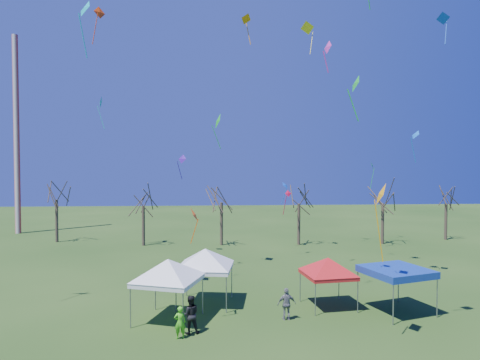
# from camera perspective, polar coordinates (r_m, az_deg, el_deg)

# --- Properties ---
(ground) EXTENTS (140.00, 140.00, 0.00)m
(ground) POSITION_cam_1_polar(r_m,az_deg,el_deg) (23.60, 4.94, -19.55)
(ground) COLOR #204014
(ground) RESTS_ON ground
(radio_mast) EXTENTS (0.70, 0.70, 25.00)m
(radio_mast) POSITION_cam_1_polar(r_m,az_deg,el_deg) (61.05, -27.64, 5.37)
(radio_mast) COLOR silver
(radio_mast) RESTS_ON ground
(tree_0) EXTENTS (3.83, 3.83, 8.44)m
(tree_0) POSITION_cam_1_polar(r_m,az_deg,el_deg) (52.17, -23.30, -0.56)
(tree_0) COLOR #3D2D21
(tree_0) RESTS_ON ground
(tree_1) EXTENTS (3.42, 3.42, 7.54)m
(tree_1) POSITION_cam_1_polar(r_m,az_deg,el_deg) (47.04, -12.78, -1.56)
(tree_1) COLOR #3D2D21
(tree_1) RESTS_ON ground
(tree_2) EXTENTS (3.71, 3.71, 8.18)m
(tree_2) POSITION_cam_1_polar(r_m,az_deg,el_deg) (46.15, -2.49, -0.96)
(tree_2) COLOR #3D2D21
(tree_2) RESTS_ON ground
(tree_3) EXTENTS (3.59, 3.59, 7.91)m
(tree_3) POSITION_cam_1_polar(r_m,az_deg,el_deg) (46.76, 7.87, -1.19)
(tree_3) COLOR #3D2D21
(tree_3) RESTS_ON ground
(tree_4) EXTENTS (3.58, 3.58, 7.89)m
(tree_4) POSITION_cam_1_polar(r_m,az_deg,el_deg) (49.44, 18.53, -1.13)
(tree_4) COLOR #3D2D21
(tree_4) RESTS_ON ground
(tree_5) EXTENTS (3.39, 3.39, 7.46)m
(tree_5) POSITION_cam_1_polar(r_m,az_deg,el_deg) (54.96, 25.81, -1.26)
(tree_5) COLOR #3D2D21
(tree_5) RESTS_ON ground
(tent_white_west) EXTENTS (4.31, 4.31, 4.00)m
(tent_white_west) POSITION_cam_1_polar(r_m,az_deg,el_deg) (24.44, -9.59, -10.89)
(tent_white_west) COLOR gray
(tent_white_west) RESTS_ON ground
(tent_white_mid) EXTENTS (4.50, 4.50, 4.01)m
(tent_white_mid) POSITION_cam_1_polar(r_m,az_deg,el_deg) (27.04, -4.67, -9.59)
(tent_white_mid) COLOR gray
(tent_white_mid) RESTS_ON ground
(tent_red) EXTENTS (3.95, 3.95, 3.51)m
(tent_red) POSITION_cam_1_polar(r_m,az_deg,el_deg) (27.00, 11.66, -10.52)
(tent_red) COLOR gray
(tent_red) RESTS_ON ground
(tent_blue) EXTENTS (4.18, 4.18, 2.62)m
(tent_blue) POSITION_cam_1_polar(r_m,az_deg,el_deg) (27.24, 20.12, -11.41)
(tent_blue) COLOR gray
(tent_blue) RESTS_ON ground
(person_green) EXTENTS (0.66, 0.50, 1.62)m
(person_green) POSITION_cam_1_polar(r_m,az_deg,el_deg) (22.68, -8.01, -18.29)
(person_green) COLOR #49C31F
(person_green) RESTS_ON ground
(person_dark) EXTENTS (1.04, 0.86, 1.97)m
(person_dark) POSITION_cam_1_polar(r_m,az_deg,el_deg) (23.18, -6.66, -17.37)
(person_dark) COLOR black
(person_dark) RESTS_ON ground
(person_grey) EXTENTS (1.08, 0.51, 1.79)m
(person_grey) POSITION_cam_1_polar(r_m,az_deg,el_deg) (25.03, 6.24, -16.11)
(person_grey) COLOR slate
(person_grey) RESTS_ON ground
(kite_19) EXTENTS (1.04, 1.10, 2.38)m
(kite_19) POSITION_cam_1_polar(r_m,az_deg,el_deg) (44.64, 6.05, -0.76)
(kite_19) COLOR blue
(kite_19) RESTS_ON ground
(kite_13) EXTENTS (0.97, 0.93, 2.42)m
(kite_13) POSITION_cam_1_polar(r_m,az_deg,el_deg) (41.27, -7.74, 2.74)
(kite_13) COLOR #45169E
(kite_13) RESTS_ON ground
(kite_27) EXTENTS (0.60, 0.91, 2.23)m
(kite_27) POSITION_cam_1_polar(r_m,az_deg,el_deg) (21.85, 15.08, 12.21)
(kite_27) COLOR green
(kite_27) RESTS_ON ground
(kite_12) EXTENTS (0.63, 0.96, 2.80)m
(kite_12) POSITION_cam_1_polar(r_m,az_deg,el_deg) (45.59, 17.22, 1.78)
(kite_12) COLOR green
(kite_12) RESTS_ON ground
(kite_25) EXTENTS (0.40, 0.73, 1.60)m
(kite_25) POSITION_cam_1_polar(r_m,az_deg,el_deg) (22.82, 11.56, 16.87)
(kite_25) COLOR #E132AB
(kite_25) RESTS_ON ground
(kite_2) EXTENTS (0.71, 1.36, 3.34)m
(kite_2) POSITION_cam_1_polar(r_m,az_deg,el_deg) (46.05, -18.13, 9.78)
(kite_2) COLOR #0DCFB7
(kite_2) RESTS_ON ground
(kite_24) EXTENTS (1.05, 0.97, 2.23)m
(kite_24) POSITION_cam_1_polar(r_m,az_deg,el_deg) (33.09, 0.81, 20.62)
(kite_24) COLOR orange
(kite_24) RESTS_ON ground
(kite_1) EXTENTS (0.56, 0.90, 1.94)m
(kite_1) POSITION_cam_1_polar(r_m,az_deg,el_deg) (23.30, -6.04, -4.68)
(kite_1) COLOR #FF5B0D
(kite_1) RESTS_ON ground
(kite_8) EXTENTS (1.25, 1.30, 3.51)m
(kite_8) POSITION_cam_1_polar(r_m,az_deg,el_deg) (29.69, -20.04, 20.64)
(kite_8) COLOR #0CC0C2
(kite_8) RESTS_ON ground
(kite_22) EXTENTS (0.83, 0.73, 2.38)m
(kite_22) POSITION_cam_1_polar(r_m,az_deg,el_deg) (40.55, 6.40, -1.97)
(kite_22) COLOR red
(kite_22) RESTS_ON ground
(kite_11) EXTENTS (0.88, 1.41, 2.93)m
(kite_11) POSITION_cam_1_polar(r_m,az_deg,el_deg) (35.49, -3.05, 7.84)
(kite_11) COLOR green
(kite_11) RESTS_ON ground
(kite_17) EXTENTS (0.66, 0.89, 2.47)m
(kite_17) POSITION_cam_1_polar(r_m,az_deg,el_deg) (34.82, 22.33, 5.50)
(kite_17) COLOR blue
(kite_17) RESTS_ON ground
(kite_3) EXTENTS (1.68, 1.51, 3.39)m
(kite_3) POSITION_cam_1_polar(r_m,az_deg,el_deg) (45.57, 8.99, 19.41)
(kite_3) COLOR yellow
(kite_3) RESTS_ON ground
(kite_5) EXTENTS (0.78, 1.27, 3.85)m
(kite_5) POSITION_cam_1_polar(r_m,az_deg,el_deg) (21.31, 18.16, -1.95)
(kite_5) COLOR orange
(kite_5) RESTS_ON ground
(kite_7) EXTENTS (0.97, 0.98, 2.75)m
(kite_7) POSITION_cam_1_polar(r_m,az_deg,el_deg) (34.32, -18.23, 20.38)
(kite_7) COLOR #FF450D
(kite_7) RESTS_ON ground
(kite_9) EXTENTS (0.74, 0.70, 1.76)m
(kite_9) POSITION_cam_1_polar(r_m,az_deg,el_deg) (26.40, 25.48, 18.78)
(kite_9) COLOR blue
(kite_9) RESTS_ON ground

